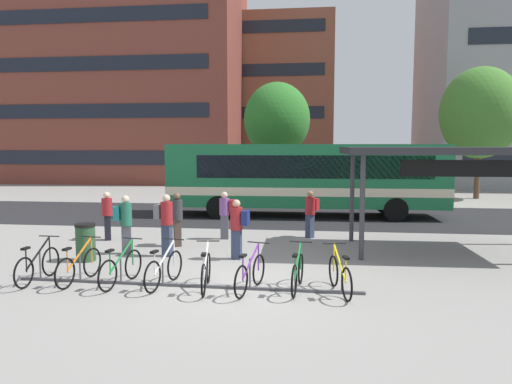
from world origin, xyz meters
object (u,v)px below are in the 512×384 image
parked_bicycle_black_0 (38,266)px  street_tree_1 (277,120)px  parked_bicycle_white_3 (164,270)px  trash_bin (86,242)px  commuter_grey_pack_1 (177,216)px  commuter_navy_pack_4 (238,225)px  city_bus (304,176)px  street_tree_0 (480,113)px  parked_bicycle_green_2 (121,268)px  commuter_grey_pack_3 (166,221)px  parked_bicycle_yellow_7 (340,276)px  commuter_red_pack_6 (226,212)px  transit_shelter (451,154)px  commuter_teal_pack_2 (125,220)px  commuter_red_pack_5 (311,211)px  parked_bicycle_white_4 (206,272)px  commuter_black_pack_0 (107,212)px  parked_bicycle_green_6 (298,273)px  parked_bicycle_orange_1 (79,266)px  parked_bicycle_purple_5 (250,274)px

parked_bicycle_black_0 → street_tree_1: (4.34, 16.59, 4.21)m
parked_bicycle_white_3 → trash_bin: size_ratio=1.65×
commuter_grey_pack_1 → commuter_navy_pack_4: (2.15, -1.45, -0.01)m
city_bus → street_tree_0: 13.27m
parked_bicycle_green_2 → trash_bin: trash_bin is taller
parked_bicycle_green_2 → commuter_grey_pack_3: commuter_grey_pack_3 is taller
parked_bicycle_black_0 → parked_bicycle_yellow_7: same height
city_bus → parked_bicycle_yellow_7: size_ratio=7.13×
commuter_red_pack_6 → commuter_grey_pack_3: bearing=58.5°
commuter_grey_pack_3 → trash_bin: commuter_grey_pack_3 is taller
transit_shelter → commuter_grey_pack_1: bearing=179.8°
street_tree_0 → transit_shelter: bearing=-111.5°
transit_shelter → commuter_grey_pack_1: transit_shelter is taller
commuter_teal_pack_2 → commuter_red_pack_5: bearing=12.4°
parked_bicycle_white_4 → parked_bicycle_yellow_7: (2.90, 0.07, 0.00)m
street_tree_0 → parked_bicycle_yellow_7: bearing=-115.9°
parked_bicycle_white_4 → street_tree_0: 22.89m
commuter_teal_pack_2 → commuter_red_pack_5: (5.37, 3.01, -0.05)m
commuter_black_pack_0 → commuter_teal_pack_2: (1.38, -1.86, 0.05)m
parked_bicycle_green_2 → parked_bicycle_green_6: (3.98, 0.06, 0.00)m
commuter_red_pack_6 → parked_bicycle_yellow_7: bearing=117.0°
parked_bicycle_white_3 → parked_bicycle_white_4: (0.99, -0.12, 0.00)m
parked_bicycle_green_2 → parked_bicycle_white_4: bearing=-82.5°
parked_bicycle_yellow_7 → commuter_teal_pack_2: bearing=51.2°
parked_bicycle_white_3 → street_tree_0: bearing=-23.9°
commuter_black_pack_0 → commuter_navy_pack_4: (4.74, -2.10, 0.02)m
transit_shelter → commuter_grey_pack_1: (-8.20, -0.14, -1.94)m
parked_bicycle_white_3 → commuter_grey_pack_3: 2.97m
parked_bicycle_orange_1 → parked_bicycle_white_3: (2.03, -0.04, 0.00)m
parked_bicycle_yellow_7 → city_bus: bearing=-7.6°
parked_bicycle_purple_5 → parked_bicycle_white_3: bearing=100.4°
parked_bicycle_green_2 → street_tree_0: (14.04, 18.81, 4.63)m
parked_bicycle_orange_1 → commuter_navy_pack_4: (3.28, 2.63, 0.58)m
parked_bicycle_yellow_7 → commuter_black_pack_0: bearing=44.4°
parked_bicycle_white_4 → commuter_teal_pack_2: bearing=38.7°
commuter_black_pack_0 → commuter_red_pack_5: size_ratio=1.00×
parked_bicycle_orange_1 → parked_bicycle_white_4: bearing=-85.1°
parked_bicycle_white_4 → street_tree_1: street_tree_1 is taller
commuter_red_pack_5 → street_tree_1: 11.44m
parked_bicycle_yellow_7 → parked_bicycle_purple_5: bearing=80.2°
parked_bicycle_white_4 → commuter_navy_pack_4: commuter_navy_pack_4 is taller
parked_bicycle_orange_1 → parked_bicycle_white_4: size_ratio=1.00×
commuter_red_pack_6 → street_tree_1: size_ratio=0.24×
parked_bicycle_white_4 → commuter_red_pack_5: commuter_red_pack_5 is taller
parked_bicycle_white_3 → commuter_grey_pack_1: bearing=23.2°
parked_bicycle_white_3 → commuter_grey_pack_1: 4.25m
city_bus → street_tree_0: (10.08, 8.00, 3.24)m
parked_bicycle_white_3 → parked_bicycle_green_6: same height
parked_bicycle_white_4 → city_bus: bearing=-17.1°
street_tree_0 → parked_bicycle_green_2: bearing=-126.7°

